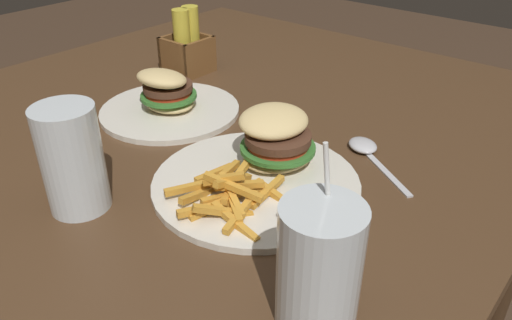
{
  "coord_description": "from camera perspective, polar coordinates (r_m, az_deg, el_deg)",
  "views": [
    {
      "loc": [
        -0.42,
        -0.6,
        1.15
      ],
      "look_at": [
        0.05,
        -0.21,
        0.79
      ],
      "focal_mm": 35.0,
      "sensor_mm": 36.0,
      "label": 1
    }
  ],
  "objects": [
    {
      "name": "beer_glass",
      "position": [
        0.7,
        -20.21,
        -0.24
      ],
      "size": [
        0.08,
        0.08,
        0.15
      ],
      "color": "silver",
      "rests_on": "dining_table"
    },
    {
      "name": "dining_table",
      "position": [
        0.88,
        -12.76,
        -4.09
      ],
      "size": [
        1.58,
        1.11,
        0.75
      ],
      "color": "#4C331E",
      "rests_on": "ground_plane"
    },
    {
      "name": "meal_plate_far",
      "position": [
        0.95,
        -10.0,
        6.71
      ],
      "size": [
        0.26,
        0.26,
        0.09
      ],
      "color": "silver",
      "rests_on": "dining_table"
    },
    {
      "name": "spoon",
      "position": [
        0.83,
        12.35,
        1.38
      ],
      "size": [
        0.12,
        0.16,
        0.02
      ],
      "rotation": [
        0.0,
        0.0,
        0.99
      ],
      "color": "silver",
      "rests_on": "dining_table"
    },
    {
      "name": "meal_plate_near",
      "position": [
        0.73,
        0.86,
        -0.41
      ],
      "size": [
        0.3,
        0.3,
        0.1
      ],
      "color": "silver",
      "rests_on": "dining_table"
    },
    {
      "name": "juice_glass",
      "position": [
        0.5,
        7.18,
        -12.52
      ],
      "size": [
        0.08,
        0.08,
        0.19
      ],
      "color": "silver",
      "rests_on": "dining_table"
    },
    {
      "name": "condiment_caddy",
      "position": [
        1.14,
        -7.86,
        12.57
      ],
      "size": [
        0.09,
        0.09,
        0.14
      ],
      "color": "brown",
      "rests_on": "dining_table"
    }
  ]
}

